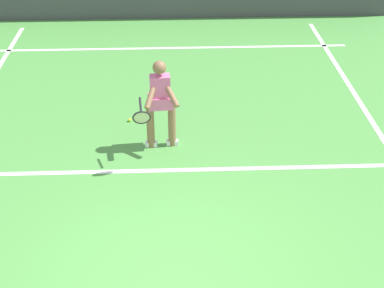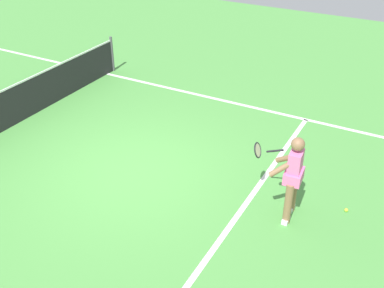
% 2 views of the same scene
% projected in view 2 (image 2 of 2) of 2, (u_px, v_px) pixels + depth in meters
% --- Properties ---
extents(ground_plane, '(25.98, 25.98, 0.00)m').
position_uv_depth(ground_plane, '(133.00, 170.00, 9.23)').
color(ground_plane, '#4C9342').
extents(service_line_marking, '(7.44, 0.10, 0.01)m').
position_uv_depth(service_line_marking, '(244.00, 206.00, 8.25)').
color(service_line_marking, white).
rests_on(service_line_marking, ground).
extents(sideline_right_marking, '(0.10, 17.98, 0.01)m').
position_uv_depth(sideline_right_marking, '(216.00, 99.00, 12.03)').
color(sideline_right_marking, white).
rests_on(sideline_right_marking, ground).
extents(court_net, '(8.12, 0.08, 1.01)m').
position_uv_depth(court_net, '(3.00, 110.00, 10.42)').
color(court_net, '#4C4C51').
rests_on(court_net, ground).
extents(tennis_player, '(0.74, 0.98, 1.55)m').
position_uv_depth(tennis_player, '(292.00, 175.00, 7.61)').
color(tennis_player, '#8C6647').
rests_on(tennis_player, ground).
extents(tennis_ball_near, '(0.07, 0.07, 0.07)m').
position_uv_depth(tennis_ball_near, '(346.00, 210.00, 8.11)').
color(tennis_ball_near, '#D1E533').
rests_on(tennis_ball_near, ground).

